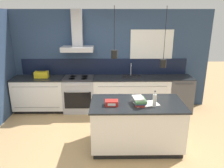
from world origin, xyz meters
TOP-DOWN VIEW (x-y plane):
  - ground_plane at (0.00, 0.00)m, footprint 16.00×16.00m
  - wall_back at (-0.03, 2.00)m, footprint 5.60×2.20m
  - counter_run_left at (-1.71, 1.69)m, footprint 1.32×0.64m
  - counter_run_sink at (0.71, 1.69)m, footprint 1.98×0.64m
  - oven_range at (-0.67, 1.69)m, footprint 0.78×0.66m
  - dishwasher at (1.99, 1.69)m, footprint 0.61×0.65m
  - kitchen_island at (0.64, -0.03)m, footprint 1.72×0.94m
  - bottle_on_island at (0.92, -0.21)m, footprint 0.07×0.07m
  - book_stack at (0.67, -0.10)m, footprint 0.25×0.34m
  - red_supply_box at (0.17, -0.15)m, footprint 0.23×0.17m
  - paper_pile at (0.80, -0.09)m, footprint 0.48×0.35m
  - yellow_toolbox at (-1.62, 1.69)m, footprint 0.34×0.18m

SIDE VIEW (x-z plane):
  - ground_plane at x=0.00m, z-range 0.00..0.00m
  - oven_range at x=-0.67m, z-range 0.00..0.91m
  - dishwasher at x=1.99m, z-range 0.00..0.91m
  - kitchen_island at x=0.64m, z-range 0.00..0.91m
  - counter_run_left at x=-1.71m, z-range 0.01..0.92m
  - counter_run_sink at x=0.71m, z-range -0.16..1.08m
  - paper_pile at x=0.80m, z-range 0.91..0.92m
  - red_supply_box at x=0.17m, z-range 0.91..1.00m
  - book_stack at x=0.67m, z-range 0.91..1.04m
  - yellow_toolbox at x=-1.62m, z-range 0.90..1.09m
  - bottle_on_island at x=0.92m, z-range 0.88..1.18m
  - wall_back at x=-0.03m, z-range 0.05..2.65m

